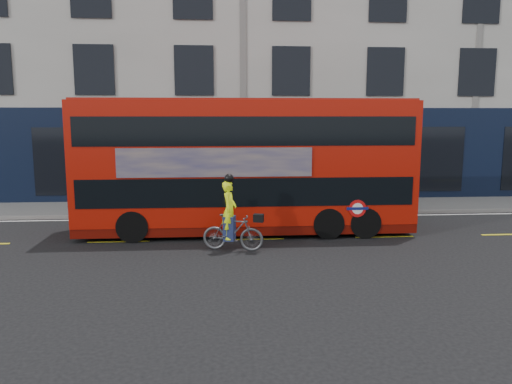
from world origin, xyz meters
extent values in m
plane|color=black|center=(0.00, 0.00, 0.00)|extent=(120.00, 120.00, 0.00)
cube|color=gray|center=(0.00, 6.50, 0.06)|extent=(60.00, 3.00, 0.12)
cube|color=gray|center=(0.00, 5.00, 0.07)|extent=(60.00, 0.12, 0.13)
cube|color=#BCB9B1|center=(0.00, 13.00, 7.50)|extent=(50.00, 10.00, 15.00)
cube|color=black|center=(0.00, 7.98, 2.00)|extent=(50.00, 0.08, 4.00)
cube|color=silver|center=(0.00, 4.70, 0.00)|extent=(58.00, 0.10, 0.01)
cube|color=#A91206|center=(-0.20, 2.49, 2.27)|extent=(10.29, 2.34, 3.70)
cube|color=#540903|center=(-0.20, 2.49, 0.28)|extent=(10.29, 2.29, 0.28)
cube|color=black|center=(-0.20, 2.49, 1.45)|extent=(9.88, 2.38, 0.84)
cube|color=black|center=(-0.20, 2.49, 3.23)|extent=(9.88, 2.38, 0.84)
cube|color=maroon|center=(-0.20, 2.49, 4.14)|extent=(10.09, 2.25, 0.07)
cube|color=black|center=(4.97, 2.49, 1.45)|extent=(0.04, 2.11, 0.84)
cube|color=black|center=(4.97, 2.49, 3.23)|extent=(0.04, 2.11, 0.84)
cube|color=black|center=(-5.37, 2.49, 1.45)|extent=(0.04, 2.11, 0.84)
cube|color=gray|center=(-1.14, 1.29, 2.34)|extent=(5.61, 0.04, 0.84)
cylinder|color=red|center=(3.08, 1.29, 0.94)|extent=(0.52, 0.02, 0.52)
cylinder|color=white|center=(3.08, 1.28, 0.94)|extent=(0.34, 0.02, 0.34)
cube|color=#0C1459|center=(3.08, 1.28, 0.94)|extent=(0.66, 0.02, 0.08)
cylinder|color=black|center=(3.36, 2.49, 0.47)|extent=(0.94, 2.39, 0.94)
cylinder|color=black|center=(2.23, 2.49, 0.47)|extent=(0.94, 2.39, 0.94)
cylinder|color=black|center=(-3.57, 2.49, 0.47)|extent=(0.94, 2.39, 0.94)
imported|color=#494B4F|center=(-0.67, 0.28, 0.51)|extent=(1.76, 0.87, 1.02)
imported|color=#D5EE13|center=(-0.76, 0.31, 1.13)|extent=(0.51, 0.65, 1.59)
cube|color=black|center=(0.02, 0.11, 0.94)|extent=(0.31, 0.27, 0.21)
cube|color=#1C254D|center=(-0.76, 0.31, 0.62)|extent=(0.37, 0.42, 0.67)
sphere|color=black|center=(-0.76, 0.31, 2.00)|extent=(0.25, 0.25, 0.25)
camera|label=1|loc=(-1.03, -13.04, 3.67)|focal=35.00mm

